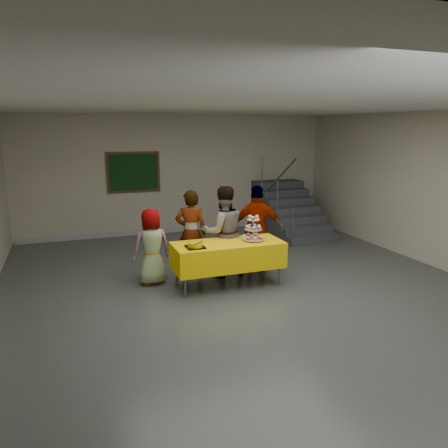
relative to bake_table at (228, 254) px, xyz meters
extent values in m
plane|color=#4C514C|center=(0.18, -0.80, -0.56)|extent=(10.00, 10.00, 0.00)
cube|color=#B7AD93|center=(0.18, 4.20, 0.94)|extent=(8.00, 0.04, 3.00)
cube|color=silver|center=(0.18, -0.80, 2.44)|extent=(8.00, 10.00, 0.04)
cube|color=#999999|center=(0.18, 4.18, -0.50)|extent=(7.90, 0.03, 0.12)
cylinder|color=#595960|center=(-0.84, -0.29, -0.19)|extent=(0.04, 0.04, 0.73)
cylinder|color=#595960|center=(0.84, -0.29, -0.19)|extent=(0.04, 0.04, 0.73)
cylinder|color=#595960|center=(-0.84, 0.29, -0.19)|extent=(0.04, 0.04, 0.73)
cylinder|color=#595960|center=(0.84, 0.29, -0.19)|extent=(0.04, 0.04, 0.73)
cube|color=#595960|center=(0.00, 0.00, 0.18)|extent=(1.80, 0.70, 0.02)
cube|color=#EBBD04|center=(0.00, 0.00, -0.01)|extent=(1.88, 0.78, 0.44)
cylinder|color=silver|center=(0.46, -0.02, 0.22)|extent=(0.18, 0.18, 0.01)
cylinder|color=silver|center=(0.46, -0.02, 0.42)|extent=(0.02, 0.02, 0.42)
cylinder|color=silver|center=(0.46, -0.02, 0.24)|extent=(0.38, 0.38, 0.01)
cylinder|color=silver|center=(0.46, -0.02, 0.41)|extent=(0.30, 0.30, 0.01)
cylinder|color=silver|center=(0.46, -0.02, 0.58)|extent=(0.22, 0.22, 0.01)
cube|color=black|center=(-0.61, -0.12, 0.22)|extent=(0.30, 0.30, 0.02)
cylinder|color=#FFBA00|center=(-0.61, -0.12, 0.27)|extent=(0.25, 0.25, 0.07)
ellipsoid|color=#FFBA00|center=(-0.61, -0.12, 0.30)|extent=(0.25, 0.25, 0.05)
ellipsoid|color=white|center=(-0.57, -0.16, 0.32)|extent=(0.08, 0.08, 0.02)
cube|color=silver|center=(-0.63, -0.25, 0.32)|extent=(0.30, 0.16, 0.04)
imported|color=slate|center=(-1.21, 0.55, 0.11)|extent=(0.69, 0.49, 1.33)
imported|color=slate|center=(-0.44, 0.76, 0.24)|extent=(0.68, 0.58, 1.59)
imported|color=slate|center=(0.10, 0.51, 0.28)|extent=(0.82, 0.65, 1.67)
imported|color=#5C5C65|center=(0.80, 0.56, 0.27)|extent=(1.04, 0.72, 1.64)
cube|color=#424447|center=(2.88, 1.95, -0.47)|extent=(1.30, 0.30, 0.18)
cube|color=#424447|center=(2.88, 2.25, -0.38)|extent=(1.30, 0.30, 0.36)
cube|color=#424447|center=(2.88, 2.55, -0.29)|extent=(1.30, 0.30, 0.54)
cube|color=#424447|center=(2.88, 2.85, -0.20)|extent=(1.30, 0.30, 0.72)
cube|color=#424447|center=(2.88, 3.15, -0.11)|extent=(1.30, 0.30, 0.90)
cube|color=#424447|center=(2.88, 3.45, -0.02)|extent=(1.30, 0.30, 1.08)
cube|color=#424447|center=(2.88, 3.75, 0.07)|extent=(1.30, 0.30, 1.26)
cube|color=#424447|center=(2.88, 4.05, 0.07)|extent=(1.30, 0.30, 1.26)
cylinder|color=#595960|center=(2.28, 1.90, -0.11)|extent=(0.04, 0.04, 0.90)
cylinder|color=#595960|center=(2.28, 2.70, 0.43)|extent=(0.04, 0.04, 0.90)
cylinder|color=#595960|center=(2.28, 3.60, 0.97)|extent=(0.04, 0.04, 0.90)
cylinder|color=#595960|center=(2.28, 2.75, 0.88)|extent=(0.04, 1.85, 1.20)
cube|color=#472B16|center=(-0.95, 4.17, 1.04)|extent=(1.30, 0.04, 1.00)
cube|color=#113613|center=(-0.95, 4.15, 1.04)|extent=(1.18, 0.02, 0.88)
camera|label=1|loc=(-2.49, -6.73, 2.13)|focal=35.00mm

